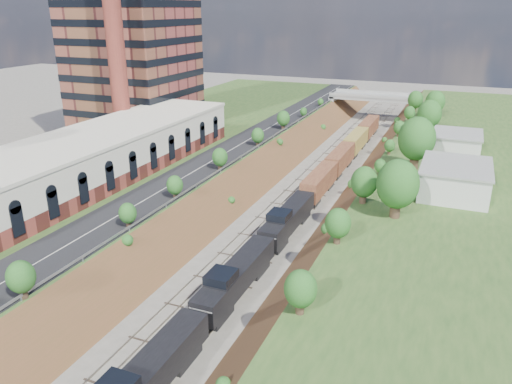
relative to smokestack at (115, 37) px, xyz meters
The scene contains 15 objects.
platform_left 23.05m from the smokestack, 53.13° to the left, with size 44.00×180.00×5.00m, color #2D5121.
embankment_left 35.58m from the smokestack, ahead, with size 7.07×180.00×7.07m, color brown.
embankment_right 53.39m from the smokestack, ahead, with size 7.07×180.00×7.07m, color brown.
rail_left_track 41.86m from the smokestack, ahead, with size 1.58×180.00×0.18m, color gray.
rail_right_track 46.11m from the smokestack, ahead, with size 1.58×180.00×0.18m, color gray.
road 28.88m from the smokestack, 11.04° to the left, with size 8.00×180.00×0.10m, color black.
guardrail 31.59m from the smokestack, ahead, with size 0.10×171.00×0.70m.
commercial_building 25.69m from the smokestack, 66.04° to the right, with size 14.30×62.30×7.00m.
smokestack is the anchor object (origin of this frame).
overpass 77.82m from the smokestack, 61.39° to the left, with size 24.50×8.30×7.40m.
white_building_near 62.29m from the smokestack, ahead, with size 9.00×12.00×4.00m, color silver.
white_building_far 64.31m from the smokestack, 16.97° to the left, with size 8.00×10.00×3.60m, color silver.
tree_right_large 57.52m from the smokestack, 16.80° to the right, with size 5.25×5.25×7.61m.
tree_left_crest 46.95m from the smokestack, 56.09° to the right, with size 2.45×2.45×3.55m.
freight_train 44.74m from the smokestack, ahead, with size 2.73×110.85×4.55m.
Camera 1 is at (23.09, -20.32, 29.96)m, focal length 35.00 mm.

